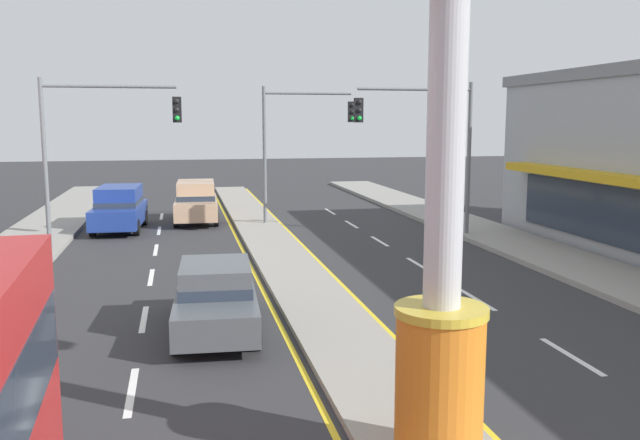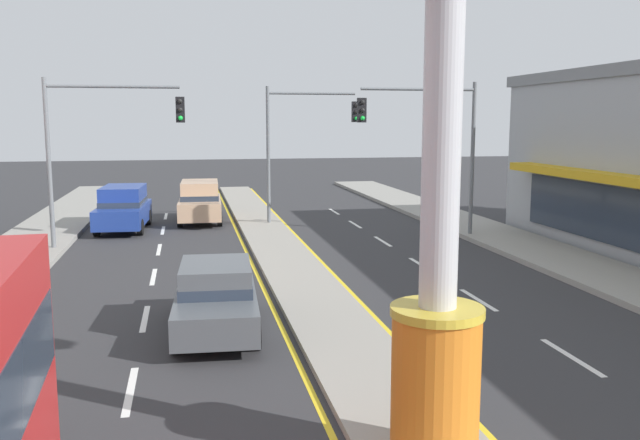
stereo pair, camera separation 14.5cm
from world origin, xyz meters
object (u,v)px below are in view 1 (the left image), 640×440
(district_sign, at_px, (446,162))
(traffic_light_left_side, at_px, (96,134))
(traffic_light_median_far, at_px, (298,132))
(suv_far_right_lane, at_px, (196,201))
(suv_mid_left_lane, at_px, (119,208))
(sedan_near_right_lane, at_px, (216,297))
(traffic_light_right_side, at_px, (428,132))

(district_sign, relative_size, traffic_light_left_side, 1.29)
(district_sign, bearing_deg, traffic_light_median_far, 85.00)
(suv_far_right_lane, distance_m, suv_mid_left_lane, 3.73)
(sedan_near_right_lane, bearing_deg, traffic_light_right_side, 48.81)
(sedan_near_right_lane, bearing_deg, suv_mid_left_lane, 102.47)
(traffic_light_left_side, xyz_separation_m, traffic_light_right_side, (12.44, -0.16, 0.00))
(traffic_light_right_side, distance_m, traffic_light_median_far, 6.46)
(suv_far_right_lane, bearing_deg, traffic_light_left_side, -119.35)
(traffic_light_right_side, bearing_deg, suv_far_right_lane, 143.52)
(traffic_light_right_side, xyz_separation_m, sedan_near_right_lane, (-8.85, -10.11, -3.46))
(district_sign, xyz_separation_m, traffic_light_left_side, (-6.22, 16.95, 0.06))
(traffic_light_median_far, distance_m, suv_mid_left_lane, 8.45)
(suv_mid_left_lane, bearing_deg, traffic_light_right_side, -21.59)
(district_sign, height_order, sedan_near_right_lane, district_sign)
(sedan_near_right_lane, relative_size, suv_mid_left_lane, 0.93)
(sedan_near_right_lane, bearing_deg, traffic_light_left_side, 109.25)
(district_sign, xyz_separation_m, traffic_light_right_side, (6.22, 16.79, 0.06))
(district_sign, xyz_separation_m, suv_mid_left_lane, (-5.93, 21.60, -3.20))
(district_sign, bearing_deg, sedan_near_right_lane, 111.51)
(traffic_light_left_side, distance_m, suv_far_right_lane, 8.01)
(traffic_light_median_far, xyz_separation_m, suv_mid_left_lane, (-7.82, 0.02, -3.21))
(traffic_light_right_side, relative_size, sedan_near_right_lane, 1.41)
(traffic_light_median_far, height_order, sedan_near_right_lane, traffic_light_median_far)
(district_sign, distance_m, traffic_light_right_side, 17.90)
(sedan_near_right_lane, height_order, suv_mid_left_lane, suv_mid_left_lane)
(district_sign, relative_size, traffic_light_right_side, 1.29)
(traffic_light_right_side, distance_m, sedan_near_right_lane, 13.88)
(suv_far_right_lane, bearing_deg, traffic_light_median_far, -21.25)
(traffic_light_right_side, height_order, traffic_light_median_far, same)
(traffic_light_right_side, height_order, suv_mid_left_lane, traffic_light_right_side)
(sedan_near_right_lane, bearing_deg, district_sign, -68.49)
(district_sign, xyz_separation_m, sedan_near_right_lane, (-2.63, 6.68, -3.40))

